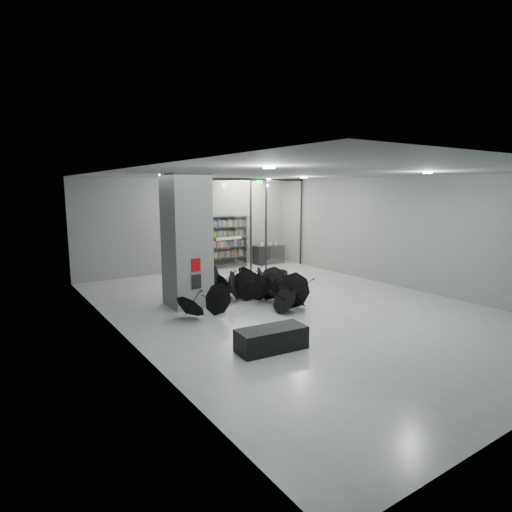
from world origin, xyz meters
TOP-DOWN VIEW (x-y plane):
  - room at (0.00, 0.00)m, footprint 14.00×14.02m
  - column at (-2.50, 2.00)m, footprint 1.20×1.20m
  - fire_cabinet at (-2.50, 1.38)m, footprint 0.28×0.04m
  - info_panel at (-2.50, 1.38)m, footprint 0.30×0.03m
  - exit_sign at (2.40, 5.30)m, footprint 0.30×0.06m
  - glass_partition at (2.39, 5.50)m, footprint 5.06×0.08m
  - bench at (-2.51, -2.44)m, footprint 1.63×0.81m
  - bookshelf at (1.51, 6.75)m, footprint 2.15×0.61m
  - shop_counter at (3.76, 6.50)m, footprint 1.49×0.62m
  - umbrella_cluster at (-0.54, 1.21)m, footprint 5.33×3.92m

SIDE VIEW (x-z plane):
  - bench at x=-2.51m, z-range 0.00..0.51m
  - umbrella_cluster at x=-0.54m, z-range -0.35..0.97m
  - shop_counter at x=3.76m, z-range 0.00..0.89m
  - info_panel at x=-2.50m, z-range 0.64..1.06m
  - bookshelf at x=1.51m, z-range 0.00..2.33m
  - fire_cabinet at x=-2.50m, z-range 1.16..1.54m
  - column at x=-2.50m, z-range 0.00..4.00m
  - glass_partition at x=2.39m, z-range 0.18..4.18m
  - room at x=0.00m, z-range 0.84..4.85m
  - exit_sign at x=2.40m, z-range 3.74..3.90m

